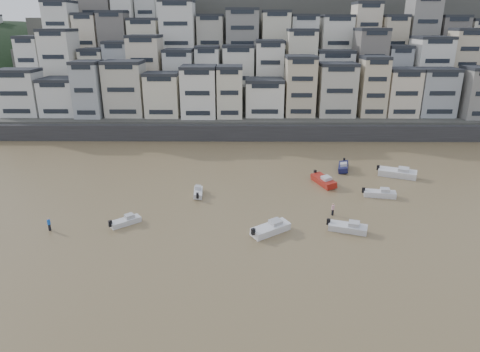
{
  "coord_description": "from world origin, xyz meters",
  "views": [
    {
      "loc": [
        6.62,
        -27.61,
        24.75
      ],
      "look_at": [
        6.11,
        30.0,
        4.0
      ],
      "focal_mm": 32.0,
      "sensor_mm": 36.0,
      "label": 1
    }
  ],
  "objects_px": {
    "boat_e": "(324,179)",
    "person_pink": "(333,209)",
    "boat_g": "(397,172)",
    "boat_i": "(344,166)",
    "boat_d": "(380,192)",
    "boat_a": "(271,228)",
    "boat_f": "(198,192)",
    "person_blue": "(49,224)",
    "boat_j": "(125,220)",
    "boat_b": "(348,226)"
  },
  "relations": [
    {
      "from": "person_pink",
      "to": "boat_i",
      "type": "bearing_deg",
      "value": 73.53
    },
    {
      "from": "boat_f",
      "to": "person_blue",
      "type": "bearing_deg",
      "value": 120.07
    },
    {
      "from": "boat_b",
      "to": "boat_e",
      "type": "xyz_separation_m",
      "value": [
        -0.15,
        16.62,
        0.13
      ]
    },
    {
      "from": "boat_e",
      "to": "boat_d",
      "type": "height_order",
      "value": "boat_e"
    },
    {
      "from": "boat_f",
      "to": "boat_j",
      "type": "height_order",
      "value": "boat_f"
    },
    {
      "from": "person_blue",
      "to": "boat_i",
      "type": "bearing_deg",
      "value": 29.47
    },
    {
      "from": "boat_i",
      "to": "boat_a",
      "type": "bearing_deg",
      "value": -16.11
    },
    {
      "from": "boat_e",
      "to": "boat_d",
      "type": "xyz_separation_m",
      "value": [
        7.57,
        -5.16,
        -0.14
      ]
    },
    {
      "from": "boat_a",
      "to": "person_blue",
      "type": "relative_size",
      "value": 3.35
    },
    {
      "from": "boat_f",
      "to": "boat_e",
      "type": "bearing_deg",
      "value": -80.3
    },
    {
      "from": "boat_f",
      "to": "person_pink",
      "type": "distance_m",
      "value": 20.28
    },
    {
      "from": "boat_d",
      "to": "person_blue",
      "type": "xyz_separation_m",
      "value": [
        -44.95,
        -11.48,
        0.17
      ]
    },
    {
      "from": "person_pink",
      "to": "boat_d",
      "type": "bearing_deg",
      "value": 38.35
    },
    {
      "from": "boat_a",
      "to": "boat_g",
      "type": "bearing_deg",
      "value": 5.37
    },
    {
      "from": "boat_b",
      "to": "person_pink",
      "type": "bearing_deg",
      "value": 120.31
    },
    {
      "from": "boat_b",
      "to": "person_blue",
      "type": "relative_size",
      "value": 2.96
    },
    {
      "from": "boat_b",
      "to": "person_pink",
      "type": "xyz_separation_m",
      "value": [
        -0.95,
        4.83,
        0.17
      ]
    },
    {
      "from": "boat_a",
      "to": "boat_j",
      "type": "bearing_deg",
      "value": 135.77
    },
    {
      "from": "boat_a",
      "to": "boat_i",
      "type": "xyz_separation_m",
      "value": [
        14.37,
        24.39,
        -0.05
      ]
    },
    {
      "from": "boat_b",
      "to": "boat_j",
      "type": "distance_m",
      "value": 28.45
    },
    {
      "from": "boat_g",
      "to": "boat_b",
      "type": "xyz_separation_m",
      "value": [
        -12.99,
        -20.27,
        -0.22
      ]
    },
    {
      "from": "boat_e",
      "to": "boat_g",
      "type": "bearing_deg",
      "value": 86.09
    },
    {
      "from": "boat_g",
      "to": "boat_b",
      "type": "height_order",
      "value": "boat_g"
    },
    {
      "from": "boat_b",
      "to": "boat_i",
      "type": "bearing_deg",
      "value": 98.07
    },
    {
      "from": "boat_j",
      "to": "boat_f",
      "type": "bearing_deg",
      "value": 10.12
    },
    {
      "from": "boat_i",
      "to": "person_blue",
      "type": "height_order",
      "value": "person_blue"
    },
    {
      "from": "boat_b",
      "to": "boat_i",
      "type": "xyz_separation_m",
      "value": [
        4.66,
        23.81,
        0.04
      ]
    },
    {
      "from": "boat_b",
      "to": "boat_d",
      "type": "xyz_separation_m",
      "value": [
        7.42,
        11.46,
        -0.01
      ]
    },
    {
      "from": "boat_g",
      "to": "boat_i",
      "type": "distance_m",
      "value": 9.06
    },
    {
      "from": "boat_f",
      "to": "person_blue",
      "type": "relative_size",
      "value": 2.51
    },
    {
      "from": "boat_d",
      "to": "boat_j",
      "type": "relative_size",
      "value": 1.18
    },
    {
      "from": "person_blue",
      "to": "boat_a",
      "type": "bearing_deg",
      "value": -1.12
    },
    {
      "from": "boat_g",
      "to": "boat_j",
      "type": "relative_size",
      "value": 1.55
    },
    {
      "from": "boat_e",
      "to": "boat_a",
      "type": "bearing_deg",
      "value": -48.54
    },
    {
      "from": "boat_b",
      "to": "person_pink",
      "type": "relative_size",
      "value": 2.96
    },
    {
      "from": "boat_e",
      "to": "person_pink",
      "type": "relative_size",
      "value": 3.51
    },
    {
      "from": "boat_b",
      "to": "person_blue",
      "type": "bearing_deg",
      "value": -160.81
    },
    {
      "from": "boat_a",
      "to": "person_pink",
      "type": "height_order",
      "value": "person_pink"
    },
    {
      "from": "boat_a",
      "to": "boat_j",
      "type": "height_order",
      "value": "boat_a"
    },
    {
      "from": "boat_a",
      "to": "person_pink",
      "type": "relative_size",
      "value": 3.35
    },
    {
      "from": "boat_g",
      "to": "person_blue",
      "type": "distance_m",
      "value": 54.45
    },
    {
      "from": "boat_e",
      "to": "person_pink",
      "type": "xyz_separation_m",
      "value": [
        -0.8,
        -11.78,
        0.04
      ]
    },
    {
      "from": "boat_j",
      "to": "boat_g",
      "type": "bearing_deg",
      "value": -15.91
    },
    {
      "from": "boat_a",
      "to": "boat_d",
      "type": "distance_m",
      "value": 20.93
    },
    {
      "from": "boat_d",
      "to": "boat_i",
      "type": "relative_size",
      "value": 0.94
    },
    {
      "from": "boat_b",
      "to": "boat_f",
      "type": "bearing_deg",
      "value": 168.58
    },
    {
      "from": "boat_j",
      "to": "person_blue",
      "type": "height_order",
      "value": "person_blue"
    },
    {
      "from": "person_blue",
      "to": "boat_j",
      "type": "bearing_deg",
      "value": 10.93
    },
    {
      "from": "boat_d",
      "to": "person_blue",
      "type": "bearing_deg",
      "value": -155.75
    },
    {
      "from": "boat_e",
      "to": "person_blue",
      "type": "bearing_deg",
      "value": -85.46
    }
  ]
}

